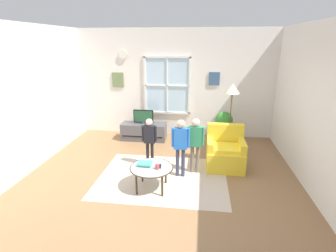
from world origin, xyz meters
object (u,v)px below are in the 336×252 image
remote_near_cup (149,162)px  television (143,116)px  armchair (225,152)px  remote_near_books (160,166)px  person_blue_shirt (181,142)px  book_stack (145,164)px  floor_lamp (232,96)px  person_black_shirt (149,137)px  person_green_shirt (195,140)px  tv_stand (144,131)px  coffee_table (152,168)px  cup (157,167)px  potted_plant_by_window (224,123)px

remote_near_cup → television: bearing=104.9°
armchair → remote_near_books: bearing=-139.9°
remote_near_cup → person_blue_shirt: person_blue_shirt is taller
book_stack → person_blue_shirt: bearing=38.7°
remote_near_books → remote_near_cup: same height
floor_lamp → person_black_shirt: bearing=-153.1°
person_green_shirt → person_blue_shirt: 0.33m
tv_stand → armchair: (2.04, -1.36, 0.10)m
person_green_shirt → person_blue_shirt: bearing=-145.1°
coffee_table → remote_near_cup: (-0.08, 0.15, 0.04)m
tv_stand → cup: (0.79, -2.48, 0.24)m
armchair → book_stack: bearing=-146.0°
television → floor_lamp: bearing=-16.9°
armchair → coffee_table: size_ratio=1.12×
armchair → cup: bearing=-138.3°
armchair → floor_lamp: size_ratio=0.52×
book_stack → remote_near_cup: 0.12m
person_green_shirt → person_black_shirt: (-0.95, 0.17, -0.06)m
cup → person_blue_shirt: person_blue_shirt is taller
person_black_shirt → floor_lamp: floor_lamp is taller
armchair → book_stack: 1.81m
coffee_table → book_stack: size_ratio=3.11×
armchair → remote_near_books: 1.59m
remote_near_cup → potted_plant_by_window: size_ratio=0.17×
remote_near_cup → person_black_shirt: size_ratio=0.13×
cup → person_blue_shirt: bearing=58.9°
tv_stand → remote_near_cup: 2.35m
coffee_table → cup: 0.14m
tv_stand → person_green_shirt: 2.27m
potted_plant_by_window → remote_near_books: bearing=-117.6°
tv_stand → remote_near_books: size_ratio=8.47×
cup → remote_near_cup: bearing=132.6°
person_blue_shirt → book_stack: bearing=-141.3°
armchair → potted_plant_by_window: armchair is taller
television → person_green_shirt: size_ratio=0.46×
book_stack → television: bearing=103.1°
television → potted_plant_by_window: size_ratio=0.63×
book_stack → person_green_shirt: 1.13m
person_black_shirt → floor_lamp: size_ratio=0.63×
television → armchair: armchair is taller
television → remote_near_books: television is taller
person_green_shirt → floor_lamp: (0.75, 1.04, 0.68)m
remote_near_cup → potted_plant_by_window: potted_plant_by_window is taller
person_black_shirt → coffee_table: bearing=-76.8°
tv_stand → potted_plant_by_window: bearing=1.7°
book_stack → person_blue_shirt: (0.60, 0.48, 0.27)m
television → potted_plant_by_window: 2.11m
book_stack → person_blue_shirt: size_ratio=0.22×
television → floor_lamp: floor_lamp is taller
book_stack → cup: size_ratio=2.86×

